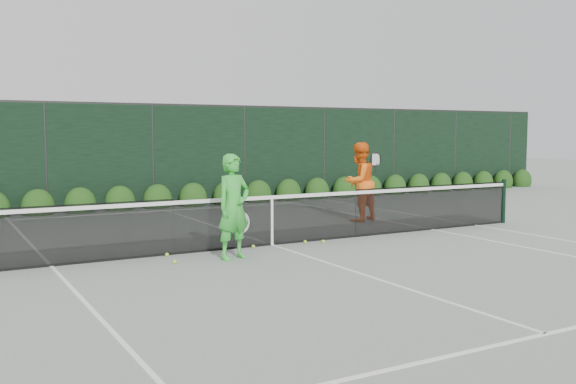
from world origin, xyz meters
TOP-DOWN VIEW (x-y plane):
  - ground at (0.00, 0.00)m, footprint 80.00×80.00m
  - tennis_net at (-0.02, 0.00)m, footprint 12.90×0.10m
  - player_woman at (-1.21, -0.88)m, footprint 0.76×0.60m
  - player_man at (3.50, 1.97)m, footprint 1.12×0.97m
  - court_lines at (0.00, 0.00)m, footprint 11.03×23.83m
  - windscreen_fence at (0.00, -2.71)m, footprint 32.00×21.07m
  - hedge_row at (-0.00, 7.15)m, footprint 31.66×0.65m
  - tennis_balls at (-0.52, -0.22)m, footprint 3.34×0.95m

SIDE VIEW (x-z plane):
  - ground at x=0.00m, z-range 0.00..0.00m
  - court_lines at x=0.00m, z-range 0.00..0.01m
  - tennis_balls at x=-0.52m, z-range 0.00..0.07m
  - hedge_row at x=0.00m, z-range -0.23..0.70m
  - tennis_net at x=-0.02m, z-range 0.00..1.07m
  - player_woman at x=-1.21m, z-range 0.00..1.83m
  - player_man at x=3.50m, z-range 0.00..1.97m
  - windscreen_fence at x=0.00m, z-range -0.02..3.04m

